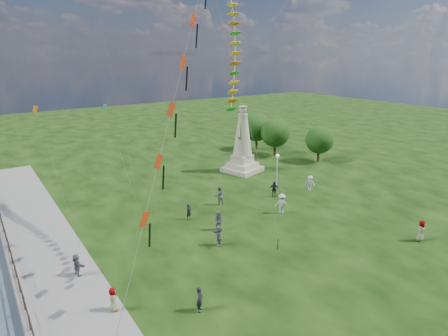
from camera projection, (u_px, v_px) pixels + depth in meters
ground at (433, 160)px, 53.59m from camera, size 106.50×160.00×0.60m
waterfront at (37, 281)px, 24.57m from camera, size 200.00×200.00×1.51m
statue at (243, 147)px, 46.39m from camera, size 4.99×4.99×8.20m
lamppost at (277, 164)px, 40.64m from camera, size 0.36×0.36×3.87m
tree_row at (279, 133)px, 54.14m from camera, size 6.70×14.09×5.52m
person_0 at (200, 299)px, 21.42m from camera, size 0.66×0.68×1.57m
person_1 at (219, 221)px, 31.23m from camera, size 0.89×0.96×1.69m
person_2 at (282, 203)px, 34.60m from camera, size 1.35×1.32×1.93m
person_4 at (421, 231)px, 29.48m from camera, size 0.96×0.73×1.73m
person_5 at (77, 266)px, 24.77m from camera, size 0.95×1.57×1.58m
person_6 at (189, 212)px, 33.36m from camera, size 0.61×0.48×1.48m
person_7 at (219, 196)px, 36.57m from camera, size 1.01×0.72×1.91m
person_8 at (310, 183)px, 40.55m from camera, size 1.14×1.13×1.64m
person_9 at (274, 189)px, 38.60m from camera, size 1.08×1.02×1.68m
person_10 at (113, 301)px, 21.35m from camera, size 0.57×0.79×1.47m
person_11 at (219, 236)px, 28.79m from camera, size 1.00×1.63×1.64m
red_kite_train at (177, 93)px, 22.17m from camera, size 11.23×9.35×19.37m
small_kites at (169, 48)px, 39.95m from camera, size 28.91×16.61×30.85m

